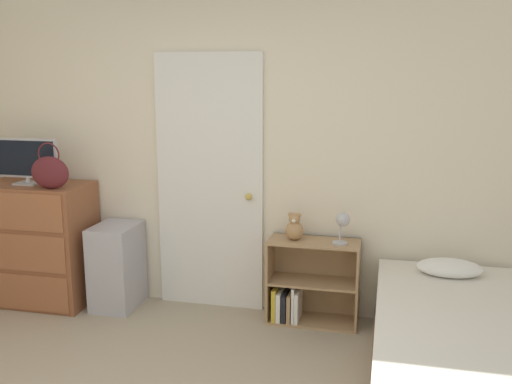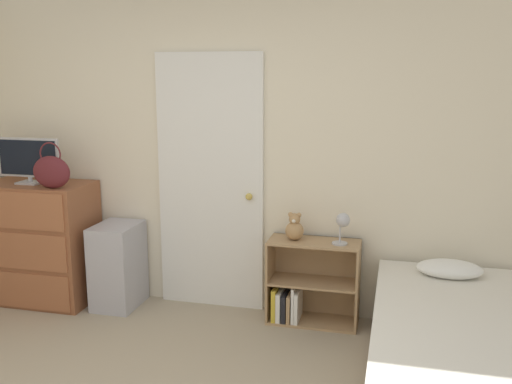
{
  "view_description": "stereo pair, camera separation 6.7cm",
  "coord_description": "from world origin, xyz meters",
  "px_view_note": "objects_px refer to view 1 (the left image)",
  "views": [
    {
      "loc": [
        1.32,
        -2.07,
        1.91
      ],
      "look_at": [
        0.36,
        2.0,
        1.03
      ],
      "focal_mm": 40.0,
      "sensor_mm": 36.0,
      "label": 1
    },
    {
      "loc": [
        1.38,
        -2.05,
        1.91
      ],
      "look_at": [
        0.36,
        2.0,
        1.03
      ],
      "focal_mm": 40.0,
      "sensor_mm": 36.0,
      "label": 2
    }
  ],
  "objects_px": {
    "tv": "(26,160)",
    "desk_lamp": "(343,223)",
    "handbag": "(50,172)",
    "storage_bin": "(117,266)",
    "teddy_bear": "(294,228)",
    "bed": "(457,352)",
    "bookshelf": "(305,288)",
    "dresser": "(38,243)"
  },
  "relations": [
    {
      "from": "tv",
      "to": "desk_lamp",
      "type": "relative_size",
      "value": 2.27
    },
    {
      "from": "handbag",
      "to": "storage_bin",
      "type": "distance_m",
      "value": 0.93
    },
    {
      "from": "teddy_bear",
      "to": "bed",
      "type": "height_order",
      "value": "teddy_bear"
    },
    {
      "from": "tv",
      "to": "storage_bin",
      "type": "xyz_separation_m",
      "value": [
        0.72,
        0.06,
        -0.86
      ]
    },
    {
      "from": "storage_bin",
      "to": "bookshelf",
      "type": "bearing_deg",
      "value": 2.81
    },
    {
      "from": "dresser",
      "to": "tv",
      "type": "bearing_deg",
      "value": -144.97
    },
    {
      "from": "tv",
      "to": "handbag",
      "type": "distance_m",
      "value": 0.33
    },
    {
      "from": "storage_bin",
      "to": "desk_lamp",
      "type": "bearing_deg",
      "value": 0.73
    },
    {
      "from": "bed",
      "to": "teddy_bear",
      "type": "bearing_deg",
      "value": 144.73
    },
    {
      "from": "storage_bin",
      "to": "bed",
      "type": "xyz_separation_m",
      "value": [
        2.59,
        -0.73,
        -0.09
      ]
    },
    {
      "from": "tv",
      "to": "bookshelf",
      "type": "height_order",
      "value": "tv"
    },
    {
      "from": "tv",
      "to": "desk_lamp",
      "type": "distance_m",
      "value": 2.58
    },
    {
      "from": "dresser",
      "to": "teddy_bear",
      "type": "xyz_separation_m",
      "value": [
        2.15,
        0.11,
        0.24
      ]
    },
    {
      "from": "dresser",
      "to": "bed",
      "type": "relative_size",
      "value": 0.53
    },
    {
      "from": "tv",
      "to": "storage_bin",
      "type": "distance_m",
      "value": 1.13
    },
    {
      "from": "teddy_bear",
      "to": "handbag",
      "type": "bearing_deg",
      "value": -172.08
    },
    {
      "from": "bookshelf",
      "to": "handbag",
      "type": "bearing_deg",
      "value": -172.17
    },
    {
      "from": "handbag",
      "to": "bookshelf",
      "type": "height_order",
      "value": "handbag"
    },
    {
      "from": "bookshelf",
      "to": "desk_lamp",
      "type": "relative_size",
      "value": 2.86
    },
    {
      "from": "tv",
      "to": "dresser",
      "type": "bearing_deg",
      "value": 35.03
    },
    {
      "from": "tv",
      "to": "desk_lamp",
      "type": "height_order",
      "value": "tv"
    },
    {
      "from": "handbag",
      "to": "storage_bin",
      "type": "height_order",
      "value": "handbag"
    },
    {
      "from": "dresser",
      "to": "handbag",
      "type": "xyz_separation_m",
      "value": [
        0.27,
        -0.16,
        0.64
      ]
    },
    {
      "from": "tv",
      "to": "teddy_bear",
      "type": "relative_size",
      "value": 2.58
    },
    {
      "from": "teddy_bear",
      "to": "bed",
      "type": "xyz_separation_m",
      "value": [
        1.13,
        -0.8,
        -0.49
      ]
    },
    {
      "from": "dresser",
      "to": "storage_bin",
      "type": "relative_size",
      "value": 1.46
    },
    {
      "from": "tv",
      "to": "desk_lamp",
      "type": "xyz_separation_m",
      "value": [
        2.55,
        0.08,
        -0.39
      ]
    },
    {
      "from": "tv",
      "to": "handbag",
      "type": "height_order",
      "value": "tv"
    },
    {
      "from": "dresser",
      "to": "handbag",
      "type": "distance_m",
      "value": 0.71
    },
    {
      "from": "teddy_bear",
      "to": "bed",
      "type": "relative_size",
      "value": 0.11
    },
    {
      "from": "teddy_bear",
      "to": "desk_lamp",
      "type": "bearing_deg",
      "value": -6.8
    },
    {
      "from": "handbag",
      "to": "storage_bin",
      "type": "xyz_separation_m",
      "value": [
        0.43,
        0.2,
        -0.8
      ]
    },
    {
      "from": "dresser",
      "to": "bed",
      "type": "distance_m",
      "value": 3.36
    },
    {
      "from": "bookshelf",
      "to": "bed",
      "type": "bearing_deg",
      "value": -37.9
    },
    {
      "from": "dresser",
      "to": "teddy_bear",
      "type": "height_order",
      "value": "dresser"
    },
    {
      "from": "storage_bin",
      "to": "bed",
      "type": "relative_size",
      "value": 0.36
    },
    {
      "from": "handbag",
      "to": "teddy_bear",
      "type": "xyz_separation_m",
      "value": [
        1.89,
        0.26,
        -0.4
      ]
    },
    {
      "from": "tv",
      "to": "teddy_bear",
      "type": "distance_m",
      "value": 2.24
    },
    {
      "from": "dresser",
      "to": "bookshelf",
      "type": "xyz_separation_m",
      "value": [
        2.25,
        0.12,
        -0.24
      ]
    },
    {
      "from": "handbag",
      "to": "storage_bin",
      "type": "relative_size",
      "value": 0.53
    },
    {
      "from": "storage_bin",
      "to": "bed",
      "type": "bearing_deg",
      "value": -15.76
    },
    {
      "from": "tv",
      "to": "handbag",
      "type": "relative_size",
      "value": 1.51
    }
  ]
}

